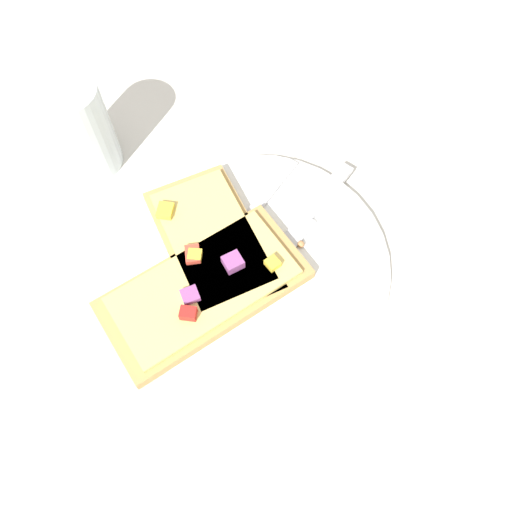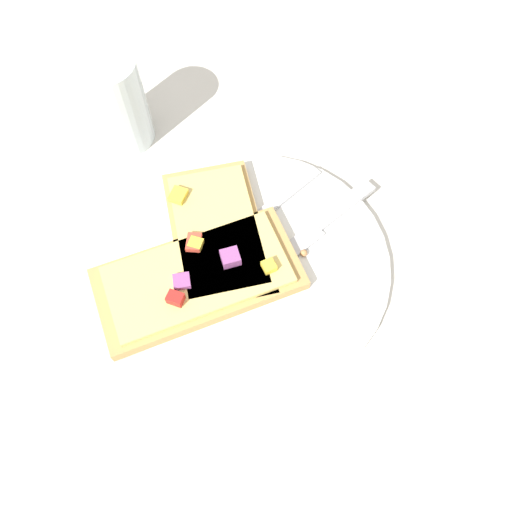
# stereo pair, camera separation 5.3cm
# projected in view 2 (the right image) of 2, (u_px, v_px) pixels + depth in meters

# --- Properties ---
(ground_plane) EXTENTS (4.00, 4.00, 0.00)m
(ground_plane) POSITION_uv_depth(u_px,v_px,m) (256.00, 265.00, 0.55)
(ground_plane) COLOR beige
(plate) EXTENTS (0.29, 0.29, 0.01)m
(plate) POSITION_uv_depth(u_px,v_px,m) (256.00, 263.00, 0.54)
(plate) COLOR white
(plate) RESTS_ON ground
(fork) EXTENTS (0.05, 0.22, 0.01)m
(fork) POSITION_uv_depth(u_px,v_px,m) (240.00, 232.00, 0.55)
(fork) COLOR #B7B7BC
(fork) RESTS_ON plate
(knife) EXTENTS (0.04, 0.23, 0.01)m
(knife) POSITION_uv_depth(u_px,v_px,m) (313.00, 233.00, 0.55)
(knife) COLOR #B7B7BC
(knife) RESTS_ON plate
(pizza_slice_main) EXTENTS (0.14, 0.23, 0.03)m
(pizza_slice_main) POSITION_uv_depth(u_px,v_px,m) (198.00, 278.00, 0.52)
(pizza_slice_main) COLOR tan
(pizza_slice_main) RESTS_ON plate
(pizza_slice_corner) EXTENTS (0.20, 0.15, 0.03)m
(pizza_slice_corner) POSITION_uv_depth(u_px,v_px,m) (217.00, 232.00, 0.54)
(pizza_slice_corner) COLOR tan
(pizza_slice_corner) RESTS_ON plate
(crumb_scatter) EXTENTS (0.13, 0.11, 0.01)m
(crumb_scatter) POSITION_uv_depth(u_px,v_px,m) (245.00, 276.00, 0.52)
(crumb_scatter) COLOR tan
(crumb_scatter) RESTS_ON plate
(drinking_glass) EXTENTS (0.07, 0.07, 0.12)m
(drinking_glass) POSITION_uv_depth(u_px,v_px,m) (115.00, 103.00, 0.58)
(drinking_glass) COLOR silver
(drinking_glass) RESTS_ON ground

